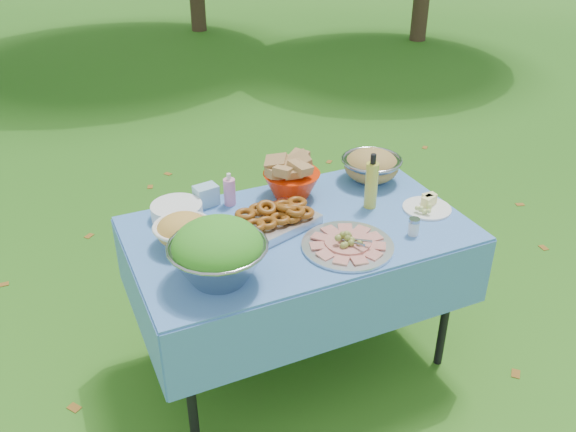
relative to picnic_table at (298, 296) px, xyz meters
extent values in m
plane|color=#0F3E0B|center=(0.00, 0.00, -0.38)|extent=(80.00, 80.00, 0.00)
cube|color=#80C9F6|center=(0.00, 0.00, 0.00)|extent=(1.46, 0.86, 0.76)
cylinder|color=white|center=(-0.46, 0.30, 0.41)|extent=(0.29, 0.29, 0.07)
cube|color=#94C3E1|center=(-0.30, 0.37, 0.43)|extent=(0.12, 0.09, 0.10)
cylinder|color=pink|center=(-0.20, 0.32, 0.46)|extent=(0.07, 0.07, 0.16)
cube|color=silver|center=(-0.09, 0.05, 0.42)|extent=(0.40, 0.34, 0.08)
cylinder|color=silver|center=(0.12, -0.23, 0.42)|extent=(0.44, 0.44, 0.09)
cylinder|color=gold|center=(0.38, 0.03, 0.51)|extent=(0.07, 0.07, 0.27)
cylinder|color=white|center=(0.61, -0.10, 0.41)|extent=(0.24, 0.24, 0.06)
cylinder|color=silver|center=(0.42, -0.26, 0.42)|extent=(0.06, 0.06, 0.08)
camera|label=1|loc=(-0.98, -2.06, 1.77)|focal=38.00mm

